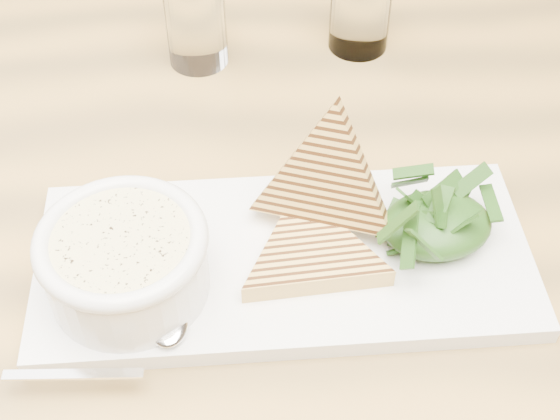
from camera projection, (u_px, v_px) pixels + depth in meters
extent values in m
cube|color=#AC7F3C|center=(256.00, 240.00, 0.72)|extent=(1.42, 1.05, 0.04)
cube|color=white|center=(284.00, 260.00, 0.67)|extent=(0.44, 0.23, 0.02)
cylinder|color=white|center=(127.00, 267.00, 0.62)|extent=(0.13, 0.13, 0.05)
cylinder|color=beige|center=(121.00, 242.00, 0.59)|extent=(0.11, 0.11, 0.01)
torus|color=white|center=(120.00, 240.00, 0.59)|extent=(0.13, 0.13, 0.01)
ellipsoid|color=black|center=(436.00, 225.00, 0.66)|extent=(0.09, 0.07, 0.04)
ellipsoid|color=silver|center=(169.00, 325.00, 0.60)|extent=(0.04, 0.05, 0.01)
cube|color=silver|center=(73.00, 374.00, 0.57)|extent=(0.10, 0.02, 0.00)
cylinder|color=white|center=(196.00, 21.00, 0.84)|extent=(0.07, 0.07, 0.10)
cylinder|color=white|center=(361.00, 6.00, 0.85)|extent=(0.07, 0.07, 0.10)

